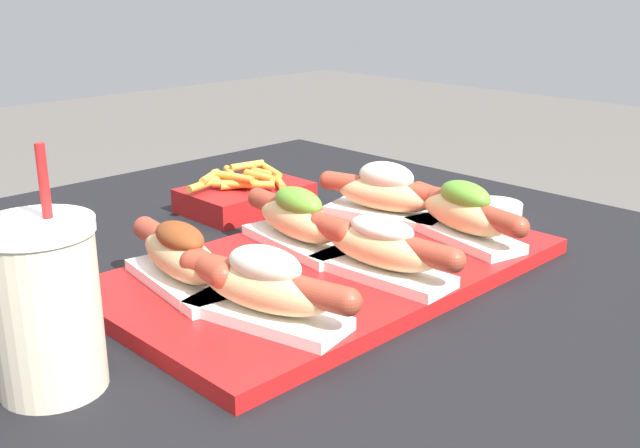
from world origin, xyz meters
TOP-DOWN VIEW (x-y plane):
  - serving_tray at (0.03, 0.01)m, footprint 0.52×0.30m
  - hot_dog_0 at (-0.13, -0.06)m, footprint 0.10×0.20m
  - hot_dog_1 at (0.03, -0.06)m, footprint 0.07×0.20m
  - hot_dog_2 at (0.19, -0.05)m, footprint 0.09×0.20m
  - hot_dog_3 at (-0.14, 0.07)m, footprint 0.08×0.20m
  - hot_dog_4 at (0.03, 0.07)m, footprint 0.08×0.20m
  - hot_dog_5 at (0.19, 0.07)m, footprint 0.10×0.20m
  - sauce_bowl at (0.36, 0.01)m, footprint 0.07×0.07m
  - drink_cup at (-0.32, -0.00)m, footprint 0.09×0.09m
  - fries_basket at (0.12, 0.29)m, footprint 0.19×0.13m

SIDE VIEW (x-z plane):
  - serving_tray at x=0.03m, z-range 0.74..0.76m
  - sauce_bowl at x=0.36m, z-range 0.74..0.76m
  - fries_basket at x=0.12m, z-range 0.73..0.79m
  - hot_dog_1 at x=0.03m, z-range 0.76..0.83m
  - hot_dog_3 at x=-0.14m, z-range 0.76..0.83m
  - hot_dog_4 at x=0.03m, z-range 0.76..0.83m
  - hot_dog_2 at x=0.19m, z-range 0.76..0.83m
  - hot_dog_0 at x=-0.13m, z-range 0.76..0.83m
  - hot_dog_5 at x=0.19m, z-range 0.75..0.83m
  - drink_cup at x=-0.32m, z-range 0.71..0.92m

